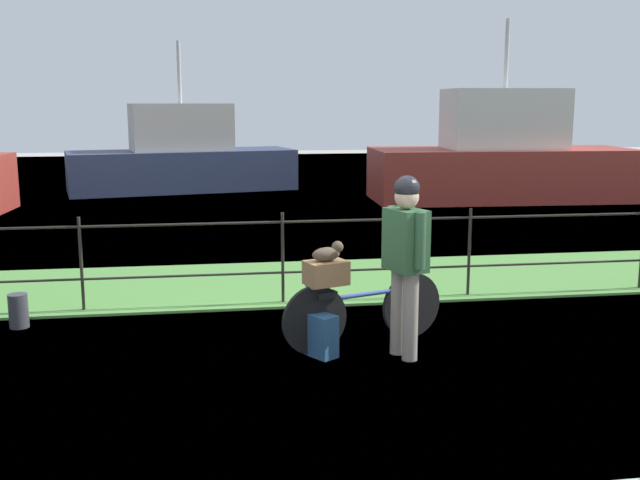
% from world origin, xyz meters
% --- Properties ---
extents(ground_plane, '(60.00, 60.00, 0.00)m').
position_xyz_m(ground_plane, '(0.00, 0.00, 0.00)').
color(ground_plane, '#B2ADA3').
extents(grass_strip, '(27.00, 2.40, 0.03)m').
position_xyz_m(grass_strip, '(0.00, 2.92, 0.01)').
color(grass_strip, '#569342').
rests_on(grass_strip, ground).
extents(harbor_water, '(30.00, 30.00, 0.00)m').
position_xyz_m(harbor_water, '(0.00, 12.53, 0.00)').
color(harbor_water, slate).
rests_on(harbor_water, ground).
extents(iron_fence, '(18.04, 0.04, 1.08)m').
position_xyz_m(iron_fence, '(0.00, 1.94, 0.63)').
color(iron_fence, '#28231E').
rests_on(iron_fence, ground).
extents(bicycle_main, '(1.66, 0.61, 0.66)m').
position_xyz_m(bicycle_main, '(0.61, 0.33, 0.35)').
color(bicycle_main, black).
rests_on(bicycle_main, ground).
extents(wooden_crate, '(0.44, 0.37, 0.22)m').
position_xyz_m(wooden_crate, '(0.23, 0.19, 0.77)').
color(wooden_crate, olive).
rests_on(wooden_crate, bicycle_main).
extents(terrier_dog, '(0.32, 0.22, 0.18)m').
position_xyz_m(terrier_dog, '(0.25, 0.20, 0.95)').
color(terrier_dog, '#4C3D2D').
rests_on(terrier_dog, wooden_crate).
extents(cyclist_person, '(0.38, 0.52, 1.68)m').
position_xyz_m(cyclist_person, '(0.92, -0.04, 1.00)').
color(cyclist_person, gray).
rests_on(cyclist_person, ground).
extents(backpack_on_paving, '(0.31, 0.33, 0.40)m').
position_xyz_m(backpack_on_paving, '(0.17, 0.07, 0.20)').
color(backpack_on_paving, '#28517A').
rests_on(backpack_on_paving, ground).
extents(mooring_bollard, '(0.20, 0.20, 0.36)m').
position_xyz_m(mooring_bollard, '(-2.83, 1.44, 0.18)').
color(mooring_bollard, '#38383D').
rests_on(mooring_bollard, ground).
extents(moored_boat_near, '(6.29, 2.59, 4.24)m').
position_xyz_m(moored_boat_near, '(6.17, 10.58, 0.96)').
color(moored_boat_near, '#9E3328').
rests_on(moored_boat_near, ground).
extents(moored_boat_mid, '(6.15, 3.12, 3.90)m').
position_xyz_m(moored_boat_mid, '(-1.50, 13.72, 0.84)').
color(moored_boat_mid, '#2D3856').
rests_on(moored_boat_mid, ground).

